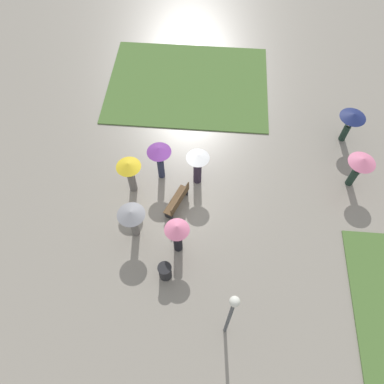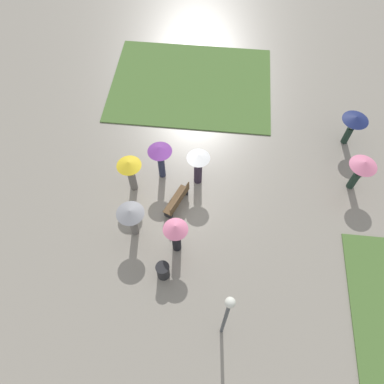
{
  "view_description": "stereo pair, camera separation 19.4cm",
  "coord_description": "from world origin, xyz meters",
  "px_view_note": "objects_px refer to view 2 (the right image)",
  "views": [
    {
      "loc": [
        8.28,
        1.21,
        14.09
      ],
      "look_at": [
        -0.08,
        0.54,
        0.63
      ],
      "focal_mm": 35.0,
      "sensor_mm": 36.0,
      "label": 1
    },
    {
      "loc": [
        8.27,
        1.4,
        14.09
      ],
      "look_at": [
        -0.08,
        0.54,
        0.63
      ],
      "focal_mm": 35.0,
      "sensor_mm": 36.0,
      "label": 2
    }
  ],
  "objects_px": {
    "lamp_post": "(227,313)",
    "crowd_person_grey": "(131,216)",
    "crowd_person_white": "(198,163)",
    "crowd_person_yellow": "(130,170)",
    "park_bench": "(178,200)",
    "lone_walker_far_path": "(354,122)",
    "crowd_person_pink": "(176,233)",
    "crowd_person_purple": "(160,154)",
    "lone_walker_mid_plaza": "(362,168)",
    "trash_bin": "(163,271)"
  },
  "relations": [
    {
      "from": "crowd_person_pink",
      "to": "crowd_person_white",
      "type": "distance_m",
      "value": 3.38
    },
    {
      "from": "lamp_post",
      "to": "trash_bin",
      "type": "height_order",
      "value": "lamp_post"
    },
    {
      "from": "lamp_post",
      "to": "crowd_person_yellow",
      "type": "height_order",
      "value": "lamp_post"
    },
    {
      "from": "lamp_post",
      "to": "crowd_person_yellow",
      "type": "bearing_deg",
      "value": -143.43
    },
    {
      "from": "crowd_person_grey",
      "to": "crowd_person_purple",
      "type": "xyz_separation_m",
      "value": [
        -2.95,
        0.71,
        0.19
      ]
    },
    {
      "from": "trash_bin",
      "to": "crowd_person_yellow",
      "type": "distance_m",
      "value": 4.42
    },
    {
      "from": "lamp_post",
      "to": "crowd_person_grey",
      "type": "xyz_separation_m",
      "value": [
        -3.59,
        -3.8,
        -1.17
      ]
    },
    {
      "from": "lamp_post",
      "to": "lone_walker_far_path",
      "type": "distance_m",
      "value": 10.87
    },
    {
      "from": "crowd_person_yellow",
      "to": "crowd_person_white",
      "type": "bearing_deg",
      "value": -10.88
    },
    {
      "from": "park_bench",
      "to": "crowd_person_yellow",
      "type": "height_order",
      "value": "crowd_person_yellow"
    },
    {
      "from": "trash_bin",
      "to": "crowd_person_grey",
      "type": "relative_size",
      "value": 0.46
    },
    {
      "from": "crowd_person_purple",
      "to": "trash_bin",
      "type": "bearing_deg",
      "value": 37.48
    },
    {
      "from": "crowd_person_grey",
      "to": "park_bench",
      "type": "bearing_deg",
      "value": 143.64
    },
    {
      "from": "crowd_person_grey",
      "to": "crowd_person_yellow",
      "type": "xyz_separation_m",
      "value": [
        -2.15,
        -0.46,
        0.04
      ]
    },
    {
      "from": "park_bench",
      "to": "lamp_post",
      "type": "distance_m",
      "value": 5.84
    },
    {
      "from": "crowd_person_yellow",
      "to": "lone_walker_far_path",
      "type": "relative_size",
      "value": 1.09
    },
    {
      "from": "crowd_person_pink",
      "to": "crowd_person_purple",
      "type": "xyz_separation_m",
      "value": [
        -3.48,
        -1.1,
        0.19
      ]
    },
    {
      "from": "crowd_person_white",
      "to": "crowd_person_yellow",
      "type": "bearing_deg",
      "value": -137.4
    },
    {
      "from": "crowd_person_purple",
      "to": "lamp_post",
      "type": "bearing_deg",
      "value": 53.96
    },
    {
      "from": "park_bench",
      "to": "crowd_person_white",
      "type": "height_order",
      "value": "crowd_person_white"
    },
    {
      "from": "trash_bin",
      "to": "crowd_person_grey",
      "type": "bearing_deg",
      "value": -140.25
    },
    {
      "from": "crowd_person_grey",
      "to": "lone_walker_far_path",
      "type": "distance_m",
      "value": 10.85
    },
    {
      "from": "crowd_person_pink",
      "to": "crowd_person_purple",
      "type": "height_order",
      "value": "crowd_person_purple"
    },
    {
      "from": "lone_walker_mid_plaza",
      "to": "lone_walker_far_path",
      "type": "bearing_deg",
      "value": -16.34
    },
    {
      "from": "crowd_person_grey",
      "to": "crowd_person_yellow",
      "type": "height_order",
      "value": "crowd_person_yellow"
    },
    {
      "from": "park_bench",
      "to": "trash_bin",
      "type": "distance_m",
      "value": 3.15
    },
    {
      "from": "crowd_person_grey",
      "to": "crowd_person_pink",
      "type": "height_order",
      "value": "crowd_person_pink"
    },
    {
      "from": "lamp_post",
      "to": "lone_walker_far_path",
      "type": "xyz_separation_m",
      "value": [
        -9.39,
        5.37,
        -1.15
      ]
    },
    {
      "from": "crowd_person_purple",
      "to": "lone_walker_far_path",
      "type": "xyz_separation_m",
      "value": [
        -2.85,
        8.46,
        -0.17
      ]
    },
    {
      "from": "crowd_person_pink",
      "to": "lamp_post",
      "type": "bearing_deg",
      "value": -124.55
    },
    {
      "from": "crowd_person_purple",
      "to": "lone_walker_far_path",
      "type": "distance_m",
      "value": 8.93
    },
    {
      "from": "crowd_person_white",
      "to": "crowd_person_purple",
      "type": "distance_m",
      "value": 1.65
    },
    {
      "from": "lamp_post",
      "to": "crowd_person_grey",
      "type": "height_order",
      "value": "lamp_post"
    },
    {
      "from": "lamp_post",
      "to": "crowd_person_yellow",
      "type": "distance_m",
      "value": 7.23
    },
    {
      "from": "lone_walker_far_path",
      "to": "park_bench",
      "type": "bearing_deg",
      "value": 80.86
    },
    {
      "from": "crowd_person_grey",
      "to": "crowd_person_white",
      "type": "bearing_deg",
      "value": 152.37
    },
    {
      "from": "lamp_post",
      "to": "crowd_person_yellow",
      "type": "xyz_separation_m",
      "value": [
        -5.74,
        -4.26,
        -1.13
      ]
    },
    {
      "from": "lamp_post",
      "to": "lone_walker_mid_plaza",
      "type": "height_order",
      "value": "lamp_post"
    },
    {
      "from": "park_bench",
      "to": "lamp_post",
      "type": "height_order",
      "value": "lamp_post"
    },
    {
      "from": "park_bench",
      "to": "lone_walker_far_path",
      "type": "xyz_separation_m",
      "value": [
        -4.38,
        7.57,
        0.9
      ]
    },
    {
      "from": "lamp_post",
      "to": "crowd_person_pink",
      "type": "distance_m",
      "value": 3.83
    },
    {
      "from": "park_bench",
      "to": "crowd_person_white",
      "type": "relative_size",
      "value": 0.84
    },
    {
      "from": "park_bench",
      "to": "lone_walker_mid_plaza",
      "type": "relative_size",
      "value": 0.87
    },
    {
      "from": "park_bench",
      "to": "crowd_person_grey",
      "type": "distance_m",
      "value": 2.31
    },
    {
      "from": "crowd_person_pink",
      "to": "crowd_person_yellow",
      "type": "height_order",
      "value": "crowd_person_pink"
    },
    {
      "from": "trash_bin",
      "to": "lone_walker_mid_plaza",
      "type": "bearing_deg",
      "value": 122.6
    },
    {
      "from": "park_bench",
      "to": "crowd_person_yellow",
      "type": "distance_m",
      "value": 2.37
    },
    {
      "from": "park_bench",
      "to": "crowd_person_pink",
      "type": "distance_m",
      "value": 2.15
    },
    {
      "from": "trash_bin",
      "to": "lamp_post",
      "type": "bearing_deg",
      "value": 51.8
    },
    {
      "from": "crowd_person_purple",
      "to": "lone_walker_mid_plaza",
      "type": "distance_m",
      "value": 8.45
    }
  ]
}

